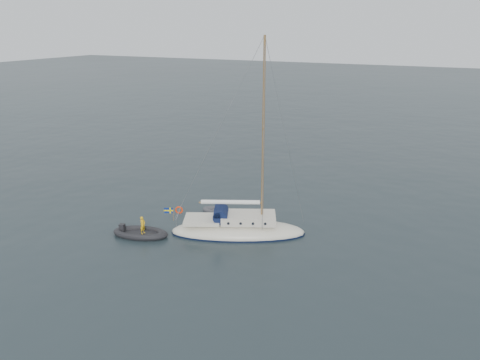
% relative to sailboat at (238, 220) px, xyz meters
% --- Properties ---
extents(ground, '(300.00, 300.00, 0.00)m').
position_rel_sailboat_xyz_m(ground, '(-0.49, 0.17, -1.05)').
color(ground, black).
rests_on(ground, ground).
extents(sailboat, '(9.77, 2.93, 13.91)m').
position_rel_sailboat_xyz_m(sailboat, '(0.00, 0.00, 0.00)').
color(sailboat, beige).
rests_on(sailboat, ground).
extents(dinghy, '(2.44, 1.10, 0.35)m').
position_rel_sailboat_xyz_m(dinghy, '(-3.15, 2.76, -0.90)').
color(dinghy, '#47474C').
rests_on(dinghy, ground).
extents(rib, '(3.94, 1.79, 1.46)m').
position_rel_sailboat_xyz_m(rib, '(-5.97, -3.19, -0.82)').
color(rib, black).
rests_on(rib, ground).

